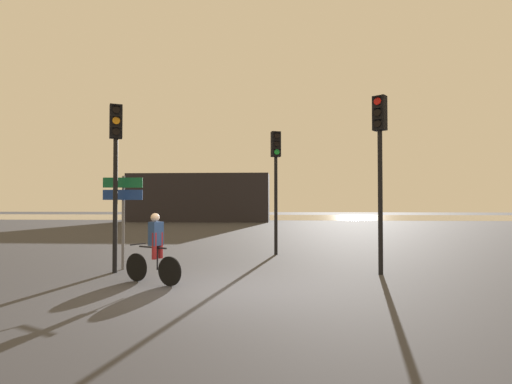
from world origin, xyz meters
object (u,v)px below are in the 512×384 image
Objects in this scene: traffic_light_near_left at (116,156)px; direction_sign_post at (123,205)px; cyclist at (155,248)px; traffic_light_center at (276,169)px; traffic_light_near_right at (380,151)px; distant_building at (200,198)px.

traffic_light_near_left is 1.72× the size of direction_sign_post.
cyclist is (1.50, -1.33, -2.29)m from traffic_light_near_left.
traffic_light_near_left reaches higher than direction_sign_post.
traffic_light_center is at bearing -0.54° from cyclist.
cyclist is at bearing 112.39° from traffic_light_near_left.
traffic_light_near_right reaches higher than traffic_light_center.
traffic_light_near_left is (3.15, -26.85, 0.89)m from distant_building.
traffic_light_center reaches higher than cyclist.
traffic_light_center is 0.98× the size of traffic_light_near_left.
traffic_light_center is at bearing -72.24° from distant_building.
cyclist is (4.65, -28.18, -1.39)m from distant_building.
traffic_light_near_right reaches higher than direction_sign_post.
direction_sign_post is (-4.21, -3.33, -1.25)m from traffic_light_center.
traffic_light_near_right is at bearing -69.24° from distant_building.
direction_sign_post is at bearing 21.42° from traffic_light_center.
distant_building reaches higher than traffic_light_center.
traffic_light_near_left reaches higher than traffic_light_center.
distant_building is 26.55m from direction_sign_post.
distant_building is 5.00× the size of direction_sign_post.
traffic_light_center is (7.37, -23.03, 0.83)m from distant_building.
traffic_light_center is 2.70× the size of cyclist.
distant_building is at bearing -86.21° from direction_sign_post.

